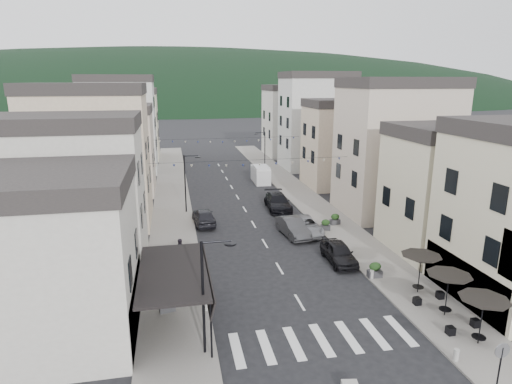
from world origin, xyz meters
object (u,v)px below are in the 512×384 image
parked_car_e (204,216)px  parked_car_c (305,225)px  delivery_van (261,174)px  pedestrian_a (199,268)px  parked_car_b (293,227)px  parked_car_a (339,253)px  parked_car_d (278,202)px  pedestrian_b (181,250)px

parked_car_e → parked_car_c: bearing=150.5°
delivery_van → pedestrian_a: 29.37m
parked_car_b → delivery_van: size_ratio=0.98×
parked_car_c → parked_car_a: bearing=-86.3°
parked_car_b → pedestrian_a: (-8.60, -7.09, 0.12)m
parked_car_a → pedestrian_a: 10.45m
parked_car_d → parked_car_e: 8.70m
parked_car_d → pedestrian_a: pedestrian_a is taller
parked_car_a → parked_car_d: size_ratio=0.80×
parked_car_c → parked_car_b: bearing=-160.4°
parked_car_a → parked_car_e: bearing=132.0°
parked_car_a → pedestrian_a: (-10.40, -0.98, 0.14)m
pedestrian_b → parked_car_c: bearing=18.3°
pedestrian_b → parked_car_e: bearing=71.2°
parked_car_d → pedestrian_a: (-9.22, -15.02, 0.09)m
parked_car_a → pedestrian_a: pedestrian_a is taller
delivery_van → parked_car_a: bearing=-88.0°
parked_car_c → delivery_van: (0.16, 20.05, 0.42)m
parked_car_a → parked_car_b: size_ratio=0.95×
delivery_van → pedestrian_b: delivery_van is taller
parked_car_e → delivery_van: size_ratio=0.96×
parked_car_e → delivery_van: delivery_van is taller
parked_car_b → parked_car_e: parked_car_e is taller
delivery_van → pedestrian_a: (-10.00, -27.61, -0.22)m
parked_car_a → delivery_van: bearing=92.1°
parked_car_b → parked_car_d: (0.62, 7.93, 0.03)m
parked_car_a → parked_car_c: size_ratio=0.88×
parked_car_d → pedestrian_a: size_ratio=3.58×
parked_car_a → delivery_van: 26.64m
parked_car_d → pedestrian_b: size_ratio=3.25×
parked_car_e → parked_car_a: bearing=126.7°
parked_car_d → pedestrian_b: bearing=-128.6°
parked_car_d → delivery_van: (0.77, 12.59, 0.31)m
delivery_van → parked_car_e: bearing=-117.8°
parked_car_d → pedestrian_b: 15.71m
parked_car_e → pedestrian_b: (-2.35, -8.44, 0.20)m
parked_car_c → parked_car_e: size_ratio=1.10×
parked_car_c → pedestrian_a: (-9.84, -7.56, 0.20)m
parked_car_b → pedestrian_b: size_ratio=2.74×
pedestrian_b → pedestrian_a: bearing=-73.7°
pedestrian_a → parked_car_d: bearing=45.0°
parked_car_d → delivery_van: bearing=89.2°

